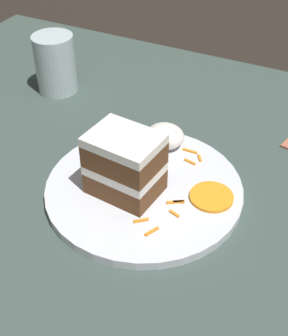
# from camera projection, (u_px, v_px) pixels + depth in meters

# --- Properties ---
(ground_plane) EXTENTS (6.00, 6.00, 0.00)m
(ground_plane) POSITION_uv_depth(u_px,v_px,m) (183.00, 200.00, 0.73)
(ground_plane) COLOR black
(ground_plane) RESTS_ON ground
(dining_table) EXTENTS (1.34, 0.89, 0.02)m
(dining_table) POSITION_uv_depth(u_px,v_px,m) (184.00, 194.00, 0.72)
(dining_table) COLOR #384742
(dining_table) RESTS_ON ground
(plate) EXTENTS (0.29, 0.29, 0.01)m
(plate) POSITION_uv_depth(u_px,v_px,m) (144.00, 189.00, 0.70)
(plate) COLOR silver
(plate) RESTS_ON dining_table
(cake_slice) EXTENTS (0.11, 0.09, 0.10)m
(cake_slice) POSITION_uv_depth(u_px,v_px,m) (125.00, 164.00, 0.66)
(cake_slice) COLOR brown
(cake_slice) RESTS_ON plate
(cream_dollop) EXTENTS (0.06, 0.06, 0.04)m
(cream_dollop) POSITION_uv_depth(u_px,v_px,m) (165.00, 136.00, 0.76)
(cream_dollop) COLOR white
(cream_dollop) RESTS_ON plate
(orange_garnish) EXTENTS (0.06, 0.06, 0.01)m
(orange_garnish) POSITION_uv_depth(u_px,v_px,m) (211.00, 197.00, 0.67)
(orange_garnish) COLOR orange
(orange_garnish) RESTS_ON plate
(carrot_shreds_scatter) EXTENTS (0.06, 0.20, 0.00)m
(carrot_shreds_scatter) POSITION_uv_depth(u_px,v_px,m) (176.00, 190.00, 0.69)
(carrot_shreds_scatter) COLOR orange
(carrot_shreds_scatter) RESTS_ON plate
(drinking_glass) EXTENTS (0.08, 0.08, 0.11)m
(drinking_glass) POSITION_uv_depth(u_px,v_px,m) (56.00, 67.00, 0.91)
(drinking_glass) COLOR silver
(drinking_glass) RESTS_ON dining_table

